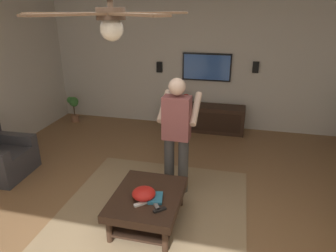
{
  "coord_description": "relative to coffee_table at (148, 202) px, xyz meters",
  "views": [
    {
      "loc": [
        -2.6,
        -0.77,
        2.48
      ],
      "look_at": [
        0.87,
        0.06,
        1.06
      ],
      "focal_mm": 32.32,
      "sensor_mm": 36.0,
      "label": 1
    }
  ],
  "objects": [
    {
      "name": "remote_black",
      "position": [
        -0.26,
        -0.22,
        0.12
      ],
      "size": [
        0.13,
        0.14,
        0.02
      ],
      "primitive_type": "cube",
      "rotation": [
        0.0,
        0.0,
        2.31
      ],
      "color": "black",
      "rests_on": "coffee_table"
    },
    {
      "name": "remote_grey",
      "position": [
        -0.21,
        -0.17,
        0.12
      ],
      "size": [
        0.15,
        0.11,
        0.02
      ],
      "primitive_type": "cube",
      "rotation": [
        0.0,
        0.0,
        3.68
      ],
      "color": "slate",
      "rests_on": "coffee_table"
    },
    {
      "name": "vase_round",
      "position": [
        3.11,
        0.11,
        0.36
      ],
      "size": [
        0.22,
        0.22,
        0.22
      ],
      "primitive_type": "sphere",
      "color": "red",
      "rests_on": "media_console"
    },
    {
      "name": "person_standing",
      "position": [
        0.77,
        -0.19,
        0.64
      ],
      "size": [
        0.54,
        0.54,
        1.64
      ],
      "rotation": [
        0.0,
        0.0,
        -0.03
      ],
      "color": "#3F3F3F",
      "rests_on": "ground"
    },
    {
      "name": "book",
      "position": [
        -0.07,
        -0.12,
        0.12
      ],
      "size": [
        0.25,
        0.2,
        0.04
      ],
      "primitive_type": "cube",
      "rotation": [
        0.0,
        0.0,
        3.33
      ],
      "color": "teal",
      "rests_on": "coffee_table"
    },
    {
      "name": "ceiling_fan",
      "position": [
        -0.86,
        -0.05,
        2.11
      ],
      "size": [
        1.15,
        1.1,
        0.46
      ],
      "color": "#4C3828"
    },
    {
      "name": "remote_white",
      "position": [
        -0.21,
        0.02,
        0.12
      ],
      "size": [
        0.13,
        0.14,
        0.02
      ],
      "primitive_type": "cube",
      "rotation": [
        0.0,
        0.0,
        2.31
      ],
      "color": "white",
      "rests_on": "coffee_table"
    },
    {
      "name": "tv",
      "position": [
        3.36,
        -0.27,
        1.01
      ],
      "size": [
        0.05,
        1.0,
        0.56
      ],
      "rotation": [
        0.0,
        0.0,
        3.14
      ],
      "color": "black"
    },
    {
      "name": "area_rug",
      "position": [
        0.2,
        0.0,
        -0.29
      ],
      "size": [
        2.49,
        2.36,
        0.01
      ],
      "primitive_type": "cube",
      "color": "#9E8460",
      "rests_on": "ground"
    },
    {
      "name": "wall_speaker_right",
      "position": [
        3.37,
        0.74,
        0.96
      ],
      "size": [
        0.06,
        0.12,
        0.22
      ],
      "primitive_type": "cube",
      "color": "black"
    },
    {
      "name": "coffee_table",
      "position": [
        0.0,
        0.0,
        0.0
      ],
      "size": [
        1.0,
        0.8,
        0.4
      ],
      "color": "#332116",
      "rests_on": "ground"
    },
    {
      "name": "media_console",
      "position": [
        3.12,
        -0.27,
        -0.02
      ],
      "size": [
        0.45,
        1.7,
        0.55
      ],
      "rotation": [
        0.0,
        0.0,
        3.14
      ],
      "color": "#332116",
      "rests_on": "ground"
    },
    {
      "name": "bowl",
      "position": [
        -0.08,
        0.02,
        0.17
      ],
      "size": [
        0.27,
        0.27,
        0.12
      ],
      "primitive_type": "ellipsoid",
      "color": "red",
      "rests_on": "coffee_table"
    },
    {
      "name": "potted_plant_short",
      "position": [
        2.98,
        2.66,
        0.1
      ],
      "size": [
        0.27,
        0.26,
        0.58
      ],
      "color": "#9E6B4C",
      "rests_on": "ground"
    },
    {
      "name": "wall_back_tv",
      "position": [
        3.45,
        -0.17,
        1.07
      ],
      "size": [
        0.1,
        6.74,
        2.73
      ],
      "primitive_type": "cube",
      "color": "silver",
      "rests_on": "ground"
    },
    {
      "name": "ground_plane",
      "position": [
        -0.28,
        -0.17,
        -0.3
      ],
      "size": [
        8.83,
        8.83,
        0.0
      ],
      "primitive_type": "plane",
      "color": "olive"
    },
    {
      "name": "wall_speaker_left",
      "position": [
        3.37,
        -1.24,
        1.04
      ],
      "size": [
        0.06,
        0.12,
        0.22
      ],
      "primitive_type": "cube",
      "color": "black"
    }
  ]
}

